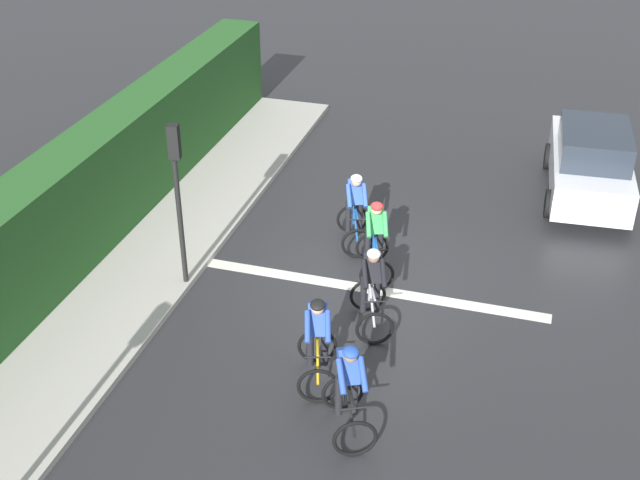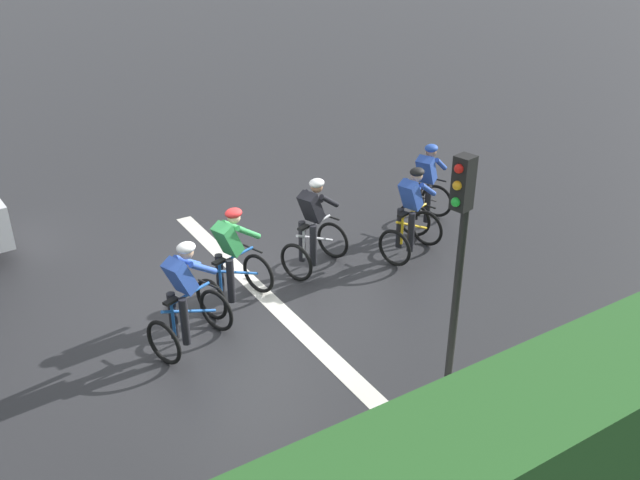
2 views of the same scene
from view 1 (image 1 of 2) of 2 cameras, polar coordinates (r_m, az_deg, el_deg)
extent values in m
plane|color=#28282B|center=(16.57, 3.64, -2.44)|extent=(80.00, 80.00, 0.00)
cube|color=#ADA89E|center=(16.52, -14.08, -3.30)|extent=(2.80, 20.48, 0.12)
cube|color=gray|center=(16.87, -16.81, -2.34)|extent=(0.44, 20.48, 0.43)
cube|color=#265623|center=(16.54, -18.19, 0.67)|extent=(1.10, 20.48, 2.38)
cube|color=silver|center=(16.17, 3.23, -3.34)|extent=(7.00, 0.30, 0.01)
torus|color=black|center=(12.51, 2.42, -13.48)|extent=(0.64, 0.35, 0.68)
torus|color=black|center=(13.24, 1.57, -10.44)|extent=(0.64, 0.35, 0.68)
cylinder|color=black|center=(12.70, 2.00, -11.08)|extent=(0.46, 0.91, 0.51)
cylinder|color=black|center=(12.91, 1.75, -10.11)|extent=(0.04, 0.04, 0.55)
cylinder|color=black|center=(12.48, 2.07, -10.30)|extent=(0.35, 0.66, 0.04)
cube|color=black|center=(12.72, 1.77, -9.10)|extent=(0.18, 0.24, 0.04)
cylinder|color=black|center=(12.24, 2.38, -11.47)|extent=(0.39, 0.21, 0.03)
cube|color=#2D51B7|center=(12.37, 1.97, -8.64)|extent=(0.45, 0.50, 0.57)
sphere|color=#9E7051|center=(12.06, 2.13, -7.95)|extent=(0.20, 0.20, 0.20)
ellipsoid|color=#264CB2|center=(12.02, 2.13, -7.69)|extent=(0.34, 0.36, 0.14)
cylinder|color=black|center=(12.88, 2.37, -10.49)|extent=(0.12, 0.12, 0.74)
cylinder|color=black|center=(12.85, 1.30, -10.60)|extent=(0.12, 0.12, 0.74)
cylinder|color=#2D51B7|center=(12.15, 2.97, -9.20)|extent=(0.29, 0.47, 0.37)
cylinder|color=#2D51B7|center=(12.10, 1.47, -9.36)|extent=(0.29, 0.47, 0.37)
torus|color=black|center=(13.36, -0.14, -10.00)|extent=(0.67, 0.26, 0.68)
torus|color=black|center=(14.14, -0.18, -7.30)|extent=(0.67, 0.26, 0.68)
cylinder|color=gold|center=(13.59, -0.16, -7.80)|extent=(0.34, 0.96, 0.51)
cylinder|color=gold|center=(13.81, -0.18, -6.92)|extent=(0.04, 0.04, 0.55)
cylinder|color=gold|center=(13.38, -0.16, -7.01)|extent=(0.25, 0.69, 0.04)
cube|color=black|center=(13.63, -0.18, -5.94)|extent=(0.16, 0.24, 0.04)
cylinder|color=black|center=(13.11, -0.15, -8.05)|extent=(0.41, 0.16, 0.03)
cube|color=#2D51B7|center=(13.29, -0.17, -5.43)|extent=(0.41, 0.48, 0.57)
sphere|color=tan|center=(12.99, -0.17, -4.73)|extent=(0.20, 0.20, 0.20)
ellipsoid|color=black|center=(12.95, -0.17, -4.48)|extent=(0.31, 0.34, 0.14)
cylinder|color=black|center=(13.76, 0.33, -7.32)|extent=(0.12, 0.12, 0.74)
cylinder|color=black|center=(13.76, -0.68, -7.33)|extent=(0.12, 0.12, 0.74)
cylinder|color=#2D51B7|center=(13.03, 0.55, -5.98)|extent=(0.23, 0.48, 0.37)
cylinder|color=#2D51B7|center=(13.03, -0.87, -5.99)|extent=(0.23, 0.48, 0.37)
torus|color=black|center=(14.56, 3.77, -6.09)|extent=(0.66, 0.29, 0.68)
torus|color=black|center=(15.38, 3.30, -3.82)|extent=(0.66, 0.29, 0.68)
cylinder|color=silver|center=(14.83, 3.56, -4.14)|extent=(0.39, 0.94, 0.51)
cylinder|color=silver|center=(15.06, 3.42, -3.40)|extent=(0.04, 0.04, 0.55)
cylinder|color=silver|center=(14.63, 3.62, -3.37)|extent=(0.29, 0.68, 0.04)
cube|color=black|center=(14.90, 3.46, -2.46)|extent=(0.17, 0.24, 0.04)
cylinder|color=black|center=(14.35, 3.79, -4.25)|extent=(0.40, 0.18, 0.03)
cube|color=black|center=(14.57, 3.59, -1.91)|extent=(0.42, 0.49, 0.57)
sphere|color=#9E7051|center=(14.27, 3.70, -1.19)|extent=(0.20, 0.20, 0.20)
ellipsoid|color=silver|center=(14.23, 3.71, -0.95)|extent=(0.32, 0.35, 0.14)
cylinder|color=black|center=(15.02, 3.92, -3.73)|extent=(0.12, 0.12, 0.74)
cylinder|color=black|center=(14.99, 3.01, -3.77)|extent=(0.12, 0.12, 0.74)
cylinder|color=black|center=(14.32, 4.37, -2.32)|extent=(0.25, 0.48, 0.37)
cylinder|color=black|center=(14.28, 3.10, -2.37)|extent=(0.25, 0.48, 0.37)
torus|color=black|center=(15.96, 3.92, -2.42)|extent=(0.66, 0.27, 0.68)
torus|color=black|center=(16.82, 3.60, -0.51)|extent=(0.66, 0.27, 0.68)
cylinder|color=#1E59B2|center=(16.26, 3.78, -0.70)|extent=(0.35, 0.95, 0.51)
cylinder|color=#1E59B2|center=(16.51, 3.69, -0.07)|extent=(0.04, 0.04, 0.55)
cylinder|color=#1E59B2|center=(16.07, 3.83, 0.05)|extent=(0.27, 0.69, 0.04)
cube|color=black|center=(16.36, 3.73, 0.82)|extent=(0.16, 0.24, 0.04)
cylinder|color=black|center=(15.78, 3.95, -0.70)|extent=(0.41, 0.16, 0.03)
cube|color=green|center=(16.03, 3.83, 1.38)|extent=(0.41, 0.48, 0.57)
sphere|color=beige|center=(15.75, 3.91, 2.09)|extent=(0.20, 0.20, 0.20)
ellipsoid|color=red|center=(15.72, 3.92, 2.32)|extent=(0.32, 0.34, 0.14)
cylinder|color=black|center=(16.45, 4.13, -0.37)|extent=(0.12, 0.12, 0.74)
cylinder|color=black|center=(16.43, 3.30, -0.39)|extent=(0.12, 0.12, 0.74)
cylinder|color=green|center=(15.78, 4.50, 1.05)|extent=(0.24, 0.48, 0.37)
cylinder|color=green|center=(15.74, 3.35, 1.04)|extent=(0.24, 0.48, 0.37)
torus|color=black|center=(16.94, 2.60, -0.24)|extent=(0.66, 0.30, 0.68)
torus|color=black|center=(17.82, 2.23, 1.45)|extent=(0.66, 0.30, 0.68)
cylinder|color=#1E59B2|center=(17.25, 2.43, 1.35)|extent=(0.39, 0.94, 0.51)
cylinder|color=#1E59B2|center=(17.51, 2.32, 1.91)|extent=(0.04, 0.04, 0.55)
cylinder|color=#1E59B2|center=(17.08, 2.47, 2.07)|extent=(0.30, 0.68, 0.04)
cube|color=black|center=(17.37, 2.34, 2.76)|extent=(0.17, 0.24, 0.04)
cylinder|color=black|center=(16.78, 2.60, 1.41)|extent=(0.40, 0.18, 0.03)
cube|color=#2D51B7|center=(17.05, 2.43, 3.33)|extent=(0.43, 0.49, 0.57)
sphere|color=tan|center=(16.77, 2.52, 4.03)|extent=(0.20, 0.20, 0.20)
ellipsoid|color=silver|center=(16.74, 2.52, 4.24)|extent=(0.32, 0.35, 0.14)
cylinder|color=black|center=(17.45, 2.74, 1.64)|extent=(0.12, 0.12, 0.74)
cylinder|color=black|center=(17.43, 1.96, 1.61)|extent=(0.12, 0.12, 0.74)
cylinder|color=#2D51B7|center=(16.79, 3.09, 3.06)|extent=(0.25, 0.48, 0.37)
cylinder|color=#2D51B7|center=(16.75, 2.00, 3.03)|extent=(0.25, 0.48, 0.37)
cube|color=silver|center=(20.19, 17.98, 4.74)|extent=(1.95, 4.20, 0.80)
cube|color=#262D38|center=(19.67, 18.35, 6.33)|extent=(1.63, 2.22, 0.66)
cylinder|color=black|center=(21.43, 15.46, 5.55)|extent=(0.26, 0.65, 0.64)
cylinder|color=black|center=(21.59, 19.86, 4.99)|extent=(0.26, 0.65, 0.64)
cylinder|color=black|center=(19.14, 15.51, 2.40)|extent=(0.26, 0.65, 0.64)
cylinder|color=black|center=(19.33, 20.41, 1.81)|extent=(0.26, 0.65, 0.64)
cube|color=#EAEACC|center=(21.94, 16.46, 7.37)|extent=(0.28, 0.10, 0.16)
cube|color=#EAEACC|center=(22.04, 19.11, 7.03)|extent=(0.28, 0.10, 0.16)
cylinder|color=black|center=(15.73, -9.54, 0.96)|extent=(0.10, 0.10, 2.70)
cube|color=black|center=(15.07, -9.99, 6.67)|extent=(0.24, 0.24, 0.64)
sphere|color=red|center=(15.09, -9.97, 7.53)|extent=(0.11, 0.11, 0.11)
sphere|color=orange|center=(15.17, -9.90, 6.84)|extent=(0.11, 0.11, 0.11)
sphere|color=green|center=(15.25, -9.83, 6.15)|extent=(0.11, 0.11, 0.11)
camera|label=2|loc=(21.17, -18.22, 21.12)|focal=39.17mm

